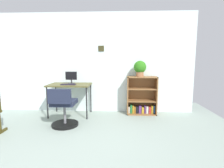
{
  "coord_description": "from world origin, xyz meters",
  "views": [
    {
      "loc": [
        0.82,
        -2.2,
        1.3
      ],
      "look_at": [
        0.65,
        1.17,
        0.83
      ],
      "focal_mm": 27.99,
      "sensor_mm": 36.0,
      "label": 1
    }
  ],
  "objects": [
    {
      "name": "ground_plane",
      "position": [
        0.0,
        0.0,
        0.0
      ],
      "size": [
        6.24,
        6.24,
        0.0
      ],
      "primitive_type": "plane",
      "color": "#93A499"
    },
    {
      "name": "bookshelf_low",
      "position": [
        1.33,
        1.96,
        0.4
      ],
      "size": [
        0.7,
        0.3,
        0.91
      ],
      "color": "brown",
      "rests_on": "ground_plane"
    },
    {
      "name": "monitor",
      "position": [
        -0.34,
        1.82,
        0.89
      ],
      "size": [
        0.27,
        0.16,
        0.28
      ],
      "color": "#262628",
      "rests_on": "desk"
    },
    {
      "name": "keyboard",
      "position": [
        -0.36,
        1.64,
        0.75
      ],
      "size": [
        0.33,
        0.13,
        0.02
      ],
      "primitive_type": "cube",
      "color": "black",
      "rests_on": "desk"
    },
    {
      "name": "wall_back",
      "position": [
        0.0,
        2.15,
        1.22
      ],
      "size": [
        5.2,
        0.12,
        2.43
      ],
      "color": "silver",
      "rests_on": "ground_plane"
    },
    {
      "name": "potted_plant_on_shelf",
      "position": [
        1.27,
        1.9,
        1.11
      ],
      "size": [
        0.29,
        0.29,
        0.37
      ],
      "color": "#9E6642",
      "rests_on": "bookshelf_low"
    },
    {
      "name": "desk",
      "position": [
        -0.36,
        1.75,
        0.68
      ],
      "size": [
        0.96,
        0.61,
        0.74
      ],
      "color": "brown",
      "rests_on": "ground_plane"
    },
    {
      "name": "office_chair",
      "position": [
        -0.28,
        1.03,
        0.34
      ],
      "size": [
        0.52,
        0.55,
        0.78
      ],
      "color": "black",
      "rests_on": "ground_plane"
    }
  ]
}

